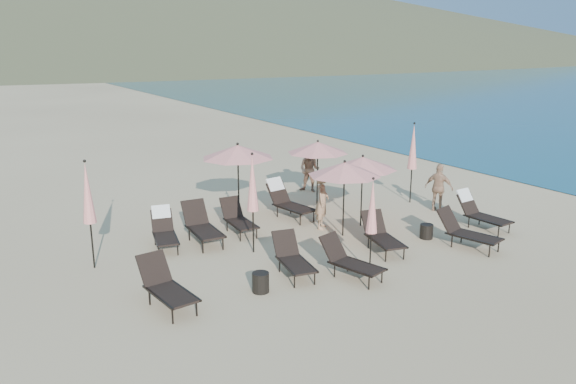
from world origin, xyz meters
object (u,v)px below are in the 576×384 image
lounger_4 (466,231)px  side_table_0 (261,282)px  lounger_7 (202,225)px  beachgoer_c (439,188)px  umbrella_open_2 (238,152)px  beachgoer_b (309,170)px  lounger_9 (287,200)px  umbrella_open_3 (318,147)px  lounger_0 (166,286)px  umbrella_closed_0 (372,207)px  lounger_3 (382,235)px  umbrella_closed_2 (88,194)px  side_table_1 (426,231)px  lounger_2 (350,260)px  lounger_1 (293,258)px  umbrella_open_0 (344,169)px  lounger_5 (479,211)px  umbrella_open_1 (363,163)px  beachgoer_a (322,201)px  lounger_8 (238,218)px  umbrella_closed_1 (413,147)px  lounger_6 (164,229)px  umbrella_closed_3 (253,184)px

lounger_4 → side_table_0: lounger_4 is taller
lounger_7 → beachgoer_c: beachgoer_c is taller
umbrella_open_2 → beachgoer_b: size_ratio=1.46×
lounger_9 → umbrella_open_3: umbrella_open_3 is taller
lounger_0 → umbrella_closed_0: (4.90, -0.81, 1.21)m
umbrella_open_2 → lounger_9: bearing=-22.4°
side_table_0 → beachgoer_b: 9.09m
lounger_3 → beachgoer_c: size_ratio=1.10×
lounger_3 → umbrella_closed_0: umbrella_closed_0 is taller
umbrella_closed_2 → beachgoer_b: 9.50m
side_table_1 → lounger_0: bearing=-177.8°
lounger_2 → umbrella_closed_2: size_ratio=0.63×
lounger_2 → lounger_7: bearing=101.6°
umbrella_open_2 → beachgoer_b: bearing=24.4°
lounger_1 → umbrella_open_0: (2.75, 1.68, 1.57)m
lounger_0 → beachgoer_b: 10.24m
lounger_5 → umbrella_open_3: bearing=116.1°
side_table_1 → beachgoer_b: size_ratio=0.25×
umbrella_open_1 → beachgoer_a: 1.68m
lounger_8 → umbrella_closed_0: size_ratio=0.69×
beachgoer_c → lounger_5: bearing=145.5°
umbrella_closed_1 → beachgoer_a: (-4.29, -0.74, -1.15)m
lounger_6 → lounger_9: lounger_9 is taller
lounger_5 → umbrella_open_3: (-2.79, 4.71, 1.49)m
lounger_9 → umbrella_closed_3: size_ratio=0.71×
lounger_4 → beachgoer_c: size_ratio=1.15×
lounger_0 → umbrella_closed_2: 3.43m
beachgoer_a → side_table_1: bearing=-93.2°
umbrella_open_1 → side_table_1: umbrella_open_1 is taller
lounger_5 → lounger_1: bearing=176.9°
lounger_5 → umbrella_open_1: 3.88m
umbrella_open_1 → umbrella_closed_1: bearing=20.7°
lounger_6 → side_table_1: size_ratio=4.09×
lounger_8 → umbrella_open_1: bearing=-18.2°
beachgoer_b → umbrella_closed_0: bearing=-56.8°
lounger_6 → lounger_0: bearing=-96.1°
umbrella_open_2 → umbrella_closed_3: size_ratio=0.91×
umbrella_open_1 → umbrella_closed_0: 3.68m
lounger_6 → beachgoer_b: 7.33m
lounger_9 → beachgoer_a: beachgoer_a is taller
umbrella_open_1 → umbrella_open_2: (-2.90, 2.58, 0.21)m
lounger_8 → lounger_2: bearing=-76.0°
umbrella_closed_0 → umbrella_open_2: bearing=98.4°
lounger_0 → umbrella_closed_1: (10.12, 3.39, 1.52)m
lounger_2 → umbrella_closed_3: umbrella_closed_3 is taller
side_table_1 → beachgoer_c: (2.30, 1.83, 0.59)m
lounger_0 → umbrella_open_2: bearing=42.5°
side_table_0 → beachgoer_b: bearing=50.0°
lounger_9 → umbrella_open_2: bearing=148.5°
umbrella_open_1 → umbrella_open_3: (0.21, 2.73, 0.03)m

